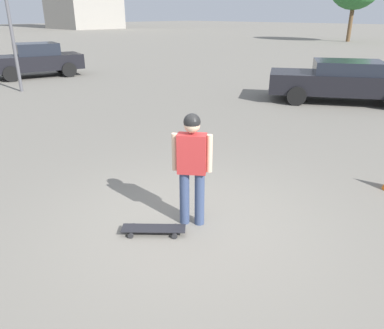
# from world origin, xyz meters

# --- Properties ---
(ground_plane) EXTENTS (220.00, 220.00, 0.00)m
(ground_plane) POSITION_xyz_m (0.00, 0.00, 0.00)
(ground_plane) COLOR gray
(person) EXTENTS (0.39, 0.45, 1.62)m
(person) POSITION_xyz_m (0.00, 0.00, 0.96)
(person) COLOR #38476B
(person) RESTS_ON ground_plane
(skateboard) EXTENTS (0.76, 0.78, 0.09)m
(skateboard) POSITION_xyz_m (-0.57, 0.18, 0.07)
(skateboard) COLOR #232328
(skateboard) RESTS_ON ground_plane
(car_parked_near) EXTENTS (4.04, 4.99, 1.36)m
(car_parked_near) POSITION_xyz_m (9.23, 1.99, 0.72)
(car_parked_near) COLOR black
(car_parked_near) RESTS_ON ground_plane
(car_parked_far) EXTENTS (4.37, 2.66, 1.53)m
(car_parked_far) POSITION_xyz_m (4.39, 14.62, 0.79)
(car_parked_far) COLOR black
(car_parked_far) RESTS_ON ground_plane
(lamp_post) EXTENTS (0.28, 0.28, 4.93)m
(lamp_post) POSITION_xyz_m (2.32, 11.56, 2.94)
(lamp_post) COLOR #59595E
(lamp_post) RESTS_ON ground_plane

